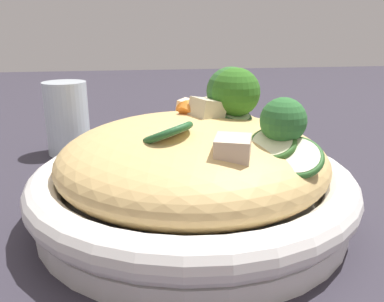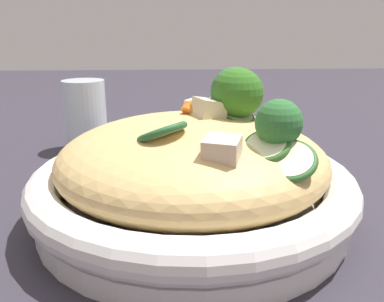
% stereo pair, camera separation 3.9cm
% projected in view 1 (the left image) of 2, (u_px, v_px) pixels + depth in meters
% --- Properties ---
extents(ground_plane, '(3.00, 3.00, 0.00)m').
position_uv_depth(ground_plane, '(192.00, 214.00, 0.41)').
color(ground_plane, '#2F2B35').
extents(serving_bowl, '(0.33, 0.33, 0.05)m').
position_uv_depth(serving_bowl, '(192.00, 189.00, 0.40)').
color(serving_bowl, silver).
rests_on(serving_bowl, ground_plane).
extents(noodle_heap, '(0.27, 0.27, 0.08)m').
position_uv_depth(noodle_heap, '(192.00, 159.00, 0.39)').
color(noodle_heap, tan).
rests_on(noodle_heap, serving_bowl).
extents(broccoli_florets, '(0.09, 0.16, 0.07)m').
position_uv_depth(broccoli_florets, '(241.00, 98.00, 0.39)').
color(broccoli_florets, '#93AA69').
rests_on(broccoli_florets, serving_bowl).
extents(carrot_coins, '(0.05, 0.07, 0.03)m').
position_uv_depth(carrot_coins, '(196.00, 111.00, 0.43)').
color(carrot_coins, orange).
rests_on(carrot_coins, serving_bowl).
extents(zucchini_slices, '(0.16, 0.16, 0.04)m').
position_uv_depth(zucchini_slices, '(239.00, 138.00, 0.34)').
color(zucchini_slices, beige).
rests_on(zucchini_slices, serving_bowl).
extents(chicken_chunks, '(0.06, 0.21, 0.04)m').
position_uv_depth(chicken_chunks, '(209.00, 116.00, 0.40)').
color(chicken_chunks, beige).
rests_on(chicken_chunks, serving_bowl).
extents(drinking_glass, '(0.07, 0.07, 0.11)m').
position_uv_depth(drinking_glass, '(67.00, 118.00, 0.60)').
color(drinking_glass, silver).
rests_on(drinking_glass, ground_plane).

